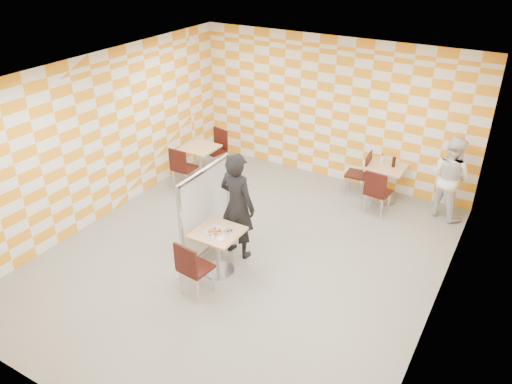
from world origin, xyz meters
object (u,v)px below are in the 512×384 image
chair_main_front (191,266)px  man_white (450,177)px  main_table (218,245)px  chair_empty_near (182,166)px  second_table (385,178)px  soda_bottle (394,162)px  chair_second_side (362,171)px  sport_bottle (382,159)px  man_dark (237,206)px  chair_empty_far (217,146)px  partition (206,211)px  empty_table (200,157)px  chair_second_front (377,190)px

chair_main_front → man_white: size_ratio=0.58×
main_table → chair_empty_near: bearing=138.7°
man_white → second_table: bearing=26.3°
soda_bottle → chair_second_side: bearing=-173.9°
chair_empty_near → chair_main_front: bearing=-49.8°
second_table → sport_bottle: 0.37m
chair_second_side → man_dark: (-1.07, -2.97, 0.37)m
chair_empty_far → partition: size_ratio=0.60×
chair_empty_near → partition: partition is taller
man_white → chair_empty_far: bearing=30.0°
empty_table → chair_empty_near: (-0.04, -0.58, 0.04)m
main_table → empty_table: (-2.17, 2.52, 0.00)m
main_table → chair_second_front: 3.33m
chair_empty_far → partition: 3.27m
chair_second_front → partition: 3.29m
chair_empty_near → partition: (1.74, -1.58, 0.25)m
main_table → soda_bottle: 3.99m
chair_empty_near → chair_second_front: bearing=14.8°
chair_second_front → chair_empty_far: (-3.72, 0.22, 0.00)m
main_table → man_white: 4.51m
chair_main_front → chair_empty_near: same height
chair_second_side → sport_bottle: (0.34, 0.11, 0.29)m
chair_main_front → chair_empty_near: (-2.22, 2.62, 0.00)m
second_table → man_white: 1.20m
second_table → soda_bottle: soda_bottle is taller
chair_empty_near → second_table: bearing=23.6°
chair_main_front → soda_bottle: size_ratio=4.02×
sport_bottle → soda_bottle: soda_bottle is taller
second_table → partition: (-1.99, -3.21, 0.28)m
chair_empty_far → soda_bottle: soda_bottle is taller
chair_empty_far → soda_bottle: size_ratio=4.02×
chair_empty_near → soda_bottle: 4.21m
sport_bottle → man_white: bearing=-3.0°
chair_main_front → chair_empty_far: size_ratio=1.00×
chair_second_front → man_white: (1.13, 0.67, 0.25)m
man_dark → man_white: (2.70, 3.01, -0.11)m
partition → sport_bottle: bearing=60.7°
chair_main_front → chair_empty_near: 3.43m
chair_second_front → chair_empty_near: 3.90m
man_white → sport_bottle: size_ratio=7.97×
empty_table → partition: 2.77m
chair_empty_near → empty_table: bearing=85.9°
man_dark → man_white: size_ratio=1.14×
chair_main_front → man_white: bearing=57.9°
main_table → second_table: 3.88m
chair_main_front → chair_empty_near: size_ratio=1.00×
second_table → chair_empty_near: 4.08m
soda_bottle → empty_table: bearing=-163.8°
empty_table → chair_second_front: chair_second_front is taller
empty_table → chair_main_front: bearing=-55.8°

